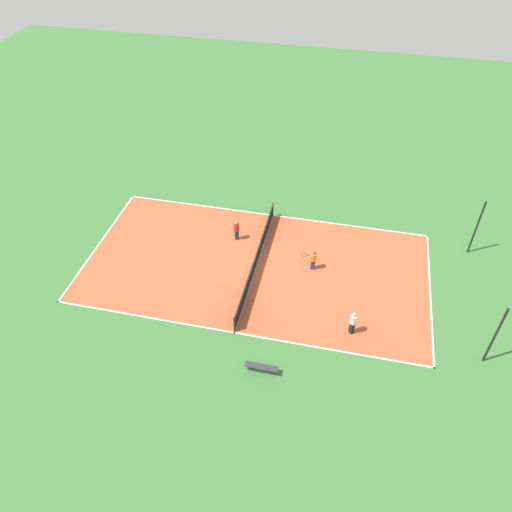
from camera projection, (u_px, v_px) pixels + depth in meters
name	position (u px, v px, depth m)	size (l,w,h in m)	color
ground_plane	(256.00, 267.00, 31.26)	(80.00, 80.00, 0.00)	#3D7538
court_surface	(256.00, 267.00, 31.25)	(11.02, 21.28, 0.02)	#B75633
tennis_net	(256.00, 260.00, 30.87)	(10.82, 0.10, 1.11)	black
bench	(261.00, 367.00, 25.13)	(0.36, 1.70, 0.45)	#333338
player_center_orange	(313.00, 259.00, 30.56)	(0.49, 0.97, 1.45)	navy
player_near_white	(353.00, 322.00, 26.70)	(0.51, 0.51, 1.57)	black
player_coach_red	(237.00, 229.00, 32.73)	(0.49, 0.49, 1.45)	navy
tennis_ball_right_alley	(218.00, 277.00, 30.50)	(0.07, 0.07, 0.07)	#CCE033
tennis_ball_near_net	(257.00, 252.00, 32.25)	(0.07, 0.07, 0.07)	#CCE033
tennis_ball_left_sideline	(244.00, 274.00, 30.71)	(0.07, 0.07, 0.07)	#CCE033
tennis_ball_midcourt	(365.00, 316.00, 28.11)	(0.07, 0.07, 0.07)	#CCE033
fence_post_back_left	(476.00, 228.00, 31.01)	(0.12, 0.12, 3.97)	black
fence_post_back_right	(495.00, 336.00, 24.60)	(0.12, 0.12, 3.97)	black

